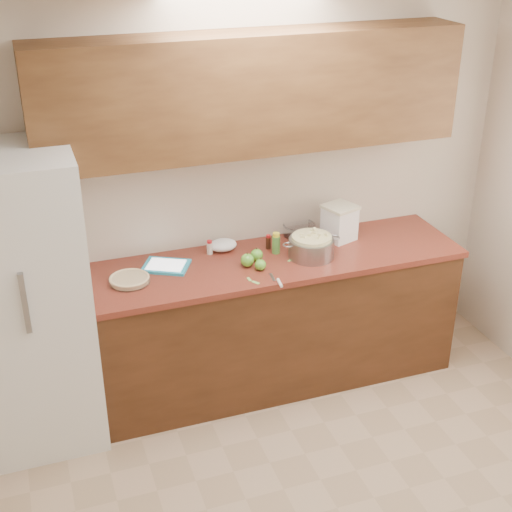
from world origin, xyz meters
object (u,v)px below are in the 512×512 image
object	(u,v)px
colander	(311,247)
flour_canister	(339,222)
tablet	(166,266)
pie	(129,280)

from	to	relation	value
colander	flour_canister	xyz separation A→B (m)	(0.28, 0.19, 0.05)
colander	tablet	size ratio (longest dim) A/B	1.14
pie	colander	distance (m)	1.16
tablet	flour_canister	bearing A→B (deg)	29.56
tablet	colander	bearing A→B (deg)	18.38
flour_canister	tablet	bearing A→B (deg)	-178.69
pie	colander	bearing A→B (deg)	-1.78
flour_canister	tablet	size ratio (longest dim) A/B	0.73
pie	tablet	bearing A→B (deg)	26.08
flour_canister	tablet	distance (m)	1.20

